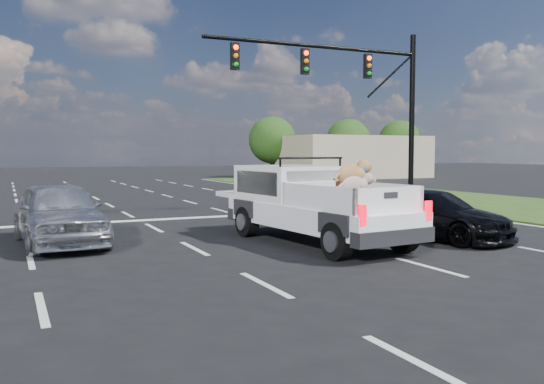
{
  "coord_description": "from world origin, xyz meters",
  "views": [
    {
      "loc": [
        -5.66,
        -8.71,
        2.24
      ],
      "look_at": [
        -0.69,
        2.0,
        1.41
      ],
      "focal_mm": 38.0,
      "sensor_mm": 36.0,
      "label": 1
    }
  ],
  "objects": [
    {
      "name": "tree_far_f",
      "position": [
        30.0,
        38.0,
        3.29
      ],
      "size": [
        4.2,
        4.2,
        5.4
      ],
      "color": "#332114",
      "rests_on": "ground"
    },
    {
      "name": "silver_sedan",
      "position": [
        -4.53,
        5.97,
        0.77
      ],
      "size": [
        2.11,
        4.63,
        1.54
      ],
      "primitive_type": "imported",
      "rotation": [
        0.0,
        0.0,
        0.07
      ],
      "color": "silver",
      "rests_on": "ground"
    },
    {
      "name": "tree_far_d",
      "position": [
        16.0,
        38.0,
        3.29
      ],
      "size": [
        4.2,
        4.2,
        5.4
      ],
      "color": "#332114",
      "rests_on": "ground"
    },
    {
      "name": "ground",
      "position": [
        0.0,
        0.0,
        0.0
      ],
      "size": [
        160.0,
        160.0,
        0.0
      ],
      "primitive_type": "plane",
      "color": "black",
      "rests_on": "ground"
    },
    {
      "name": "tree_far_e",
      "position": [
        24.0,
        38.0,
        3.29
      ],
      "size": [
        4.2,
        4.2,
        5.4
      ],
      "color": "#332114",
      "rests_on": "ground"
    },
    {
      "name": "pickup_truck",
      "position": [
        1.19,
        3.71,
        0.99
      ],
      "size": [
        2.62,
        5.82,
        2.11
      ],
      "rotation": [
        0.0,
        0.0,
        0.11
      ],
      "color": "black",
      "rests_on": "ground"
    },
    {
      "name": "road_markings",
      "position": [
        0.0,
        6.56,
        0.01
      ],
      "size": [
        17.75,
        60.0,
        0.01
      ],
      "color": "silver",
      "rests_on": "ground"
    },
    {
      "name": "building_right",
      "position": [
        22.0,
        34.0,
        1.8
      ],
      "size": [
        12.0,
        7.0,
        3.6
      ],
      "primitive_type": "cube",
      "color": "tan",
      "rests_on": "ground"
    },
    {
      "name": "traffic_signal",
      "position": [
        7.2,
        10.5,
        4.73
      ],
      "size": [
        9.11,
        0.31,
        7.0
      ],
      "color": "black",
      "rests_on": "ground"
    },
    {
      "name": "black_coupe",
      "position": [
        4.32,
        2.95,
        0.62
      ],
      "size": [
        2.68,
        4.58,
        1.25
      ],
      "primitive_type": "imported",
      "rotation": [
        0.0,
        0.0,
        0.23
      ],
      "color": "black",
      "rests_on": "ground"
    }
  ]
}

